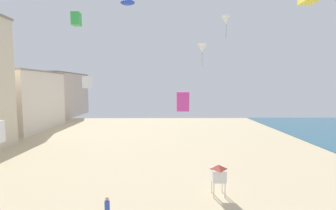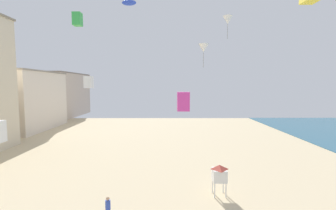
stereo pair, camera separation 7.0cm
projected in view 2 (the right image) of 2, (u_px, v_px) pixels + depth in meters
The scene contains 10 objects.
boardwalk_hotel_mid at pixel (12, 100), 46.40m from camera, with size 14.90×16.41×11.96m.
boardwalk_hotel_far at pixel (59, 95), 66.71m from camera, with size 10.68×20.75×12.67m.
kite_flyer at pixel (107, 207), 15.10m from camera, with size 0.34×0.34×1.64m.
lifeguard_stand at pixel (218, 173), 18.60m from camera, with size 1.10×1.10×2.55m.
kite_white_box at pixel (87, 82), 25.12m from camera, with size 0.84×0.84×1.33m.
kite_white_delta at pixel (202, 48), 28.17m from camera, with size 1.27×1.27×2.89m.
kite_white_delta_2 at pixel (227, 20), 29.92m from camera, with size 1.30×1.30×2.94m.
kite_blue_parafoil at pixel (128, 3), 37.79m from camera, with size 2.40×0.67×0.93m.
kite_magenta_box at pixel (182, 101), 13.31m from camera, with size 0.70×0.70×1.11m.
kite_green_box at pixel (76, 19), 18.32m from camera, with size 0.65×0.65×1.03m.
Camera 2 is at (3.26, -2.67, 8.98)m, focal length 24.33 mm.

